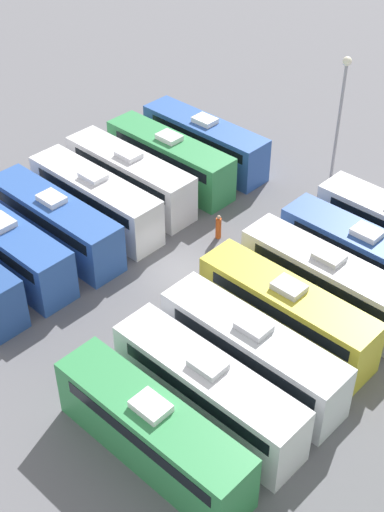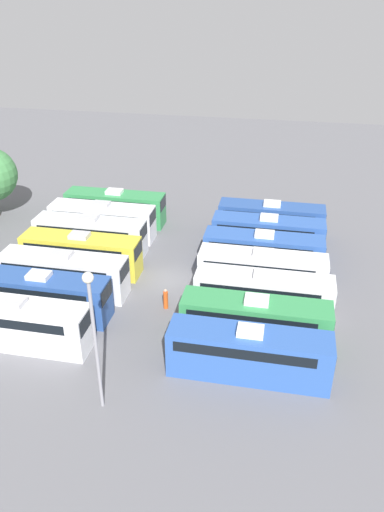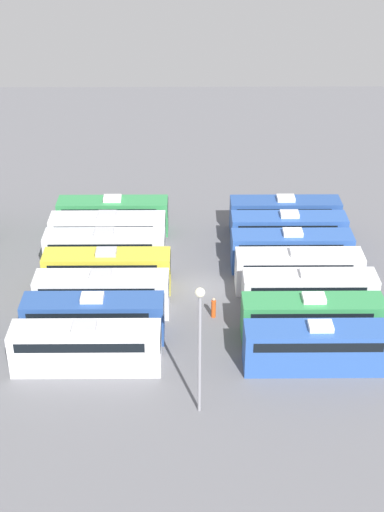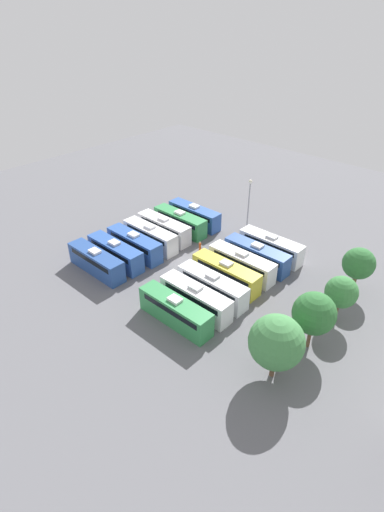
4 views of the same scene
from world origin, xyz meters
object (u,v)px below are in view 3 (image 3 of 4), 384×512
object	(u,v)px
bus_4	(291,250)
worker_person	(213,308)
bus_0	(318,346)
bus_7	(86,346)
bus_8	(93,317)
bus_11	(105,249)
bus_13	(113,214)
light_pole	(200,332)
bus_2	(309,292)
bus_3	(298,270)
bus_10	(107,270)
bus_9	(102,293)
bus_12	(108,231)
bus_6	(284,214)
bus_1	(312,317)
bus_5	(288,231)

from	to	relation	value
bus_4	worker_person	xyz separation A→B (m)	(-7.35, 6.76, -0.99)
bus_0	bus_7	size ratio (longest dim) A/B	1.00
bus_8	bus_11	world-z (taller)	same
bus_8	bus_13	xyz separation A→B (m)	(16.81, 0.08, 0.00)
bus_4	light_pole	size ratio (longest dim) A/B	1.11
bus_7	bus_2	bearing A→B (deg)	-66.99
bus_3	worker_person	xyz separation A→B (m)	(-4.01, 6.90, -0.99)
bus_3	bus_2	bearing A→B (deg)	-174.27
bus_8	bus_10	bearing A→B (deg)	-2.92
bus_7	bus_9	world-z (taller)	same
bus_2	bus_10	distance (m)	15.97
bus_0	bus_8	bearing A→B (deg)	76.89
worker_person	bus_12	bearing A→B (deg)	39.52
bus_4	bus_6	distance (m)	6.81
bus_1	bus_11	size ratio (longest dim) A/B	1.00
bus_1	bus_13	world-z (taller)	same
bus_13	bus_2	bearing A→B (deg)	-130.17
bus_4	bus_9	size ratio (longest dim) A/B	1.00
bus_2	bus_10	xyz separation A→B (m)	(3.41, 15.60, 0.00)
bus_2	worker_person	bearing A→B (deg)	95.62
bus_6	bus_10	xyz separation A→B (m)	(-10.03, 15.40, 0.00)
bus_4	bus_9	distance (m)	16.59
bus_2	bus_6	world-z (taller)	same
bus_12	bus_8	bearing A→B (deg)	-179.01
bus_3	bus_8	distance (m)	16.94
bus_0	bus_11	size ratio (longest dim) A/B	1.00
bus_1	light_pole	distance (m)	12.05
bus_1	bus_10	bearing A→B (deg)	65.86
bus_13	light_pole	world-z (taller)	light_pole
bus_11	bus_0	bearing A→B (deg)	-131.21
bus_3	bus_5	bearing A→B (deg)	-0.34
bus_13	worker_person	world-z (taller)	bus_13
bus_7	bus_11	size ratio (longest dim) A/B	1.00
bus_13	light_pole	distance (m)	26.21
bus_3	bus_6	size ratio (longest dim) A/B	1.00
bus_11	light_pole	world-z (taller)	light_pole
bus_0	worker_person	distance (m)	9.26
bus_3	bus_13	world-z (taller)	same
bus_8	bus_12	distance (m)	13.42
bus_3	bus_11	bearing A→B (deg)	77.30
bus_1	bus_6	size ratio (longest dim) A/B	1.00
bus_0	bus_2	size ratio (longest dim) A/B	1.00
bus_0	bus_13	world-z (taller)	same
bus_7	bus_12	distance (m)	16.95
bus_9	bus_10	xyz separation A→B (m)	(3.44, -0.06, 0.00)
bus_4	bus_12	world-z (taller)	same
bus_1	bus_12	world-z (taller)	same
bus_0	bus_9	size ratio (longest dim) A/B	1.00
bus_3	bus_12	world-z (taller)	same
bus_2	bus_8	size ratio (longest dim) A/B	1.00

